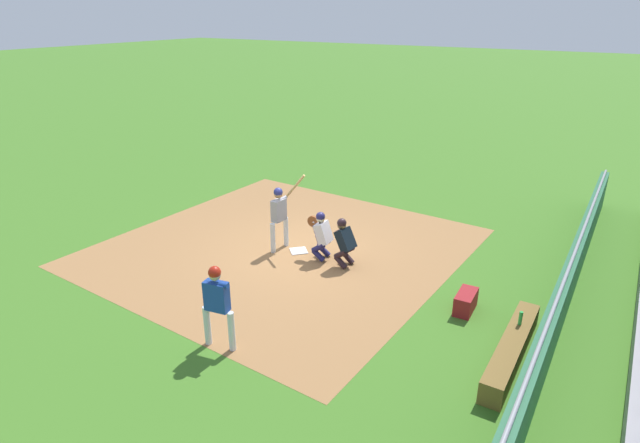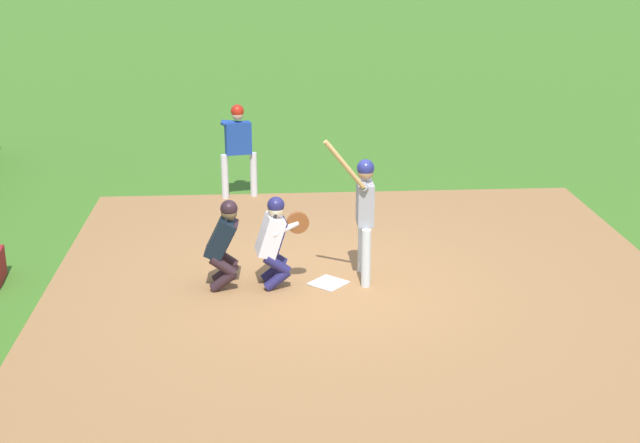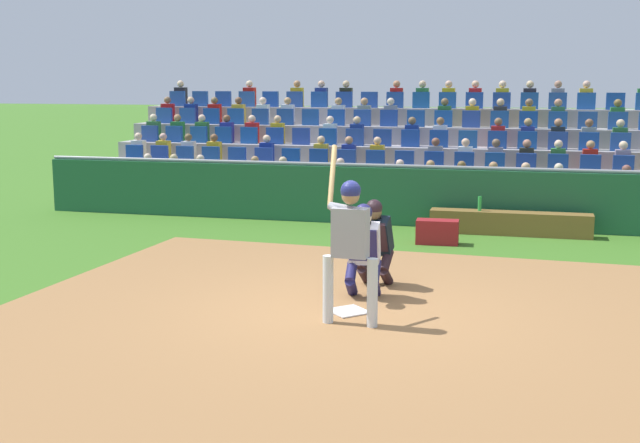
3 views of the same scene
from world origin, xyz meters
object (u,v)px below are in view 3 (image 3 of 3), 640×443
at_px(home_plate_marker, 348,311).
at_px(equipment_duffel_bag, 437,232).
at_px(home_plate_umpire, 375,238).
at_px(water_bottle_on_bench, 480,204).
at_px(catcher_crouching, 363,245).
at_px(dugout_bench, 510,223).
at_px(batter_at_plate, 349,236).

xyz_separation_m(home_plate_marker, equipment_duffel_bag, (-0.59, -4.73, 0.20)).
bearing_deg(home_plate_umpire, water_bottle_on_bench, -104.56).
distance_m(catcher_crouching, dugout_bench, 5.56).
bearing_deg(water_bottle_on_bench, home_plate_marker, 78.18).
bearing_deg(batter_at_plate, equipment_duffel_bag, -95.10).
distance_m(home_plate_umpire, water_bottle_on_bench, 4.68).
height_order(dugout_bench, water_bottle_on_bench, water_bottle_on_bench).
relative_size(batter_at_plate, water_bottle_on_bench, 7.61).
bearing_deg(equipment_duffel_bag, home_plate_umpire, 78.34).
bearing_deg(catcher_crouching, equipment_duffel_bag, -97.97).
xyz_separation_m(water_bottle_on_bench, equipment_duffel_bag, (0.66, 1.23, -0.36)).
distance_m(catcher_crouching, equipment_duffel_bag, 4.06).
bearing_deg(home_plate_marker, equipment_duffel_bag, -97.09).
height_order(water_bottle_on_bench, equipment_duffel_bag, water_bottle_on_bench).
bearing_deg(batter_at_plate, home_plate_marker, -76.73).
distance_m(home_plate_marker, catcher_crouching, 1.03).
height_order(home_plate_marker, equipment_duffel_bag, equipment_duffel_bag).
bearing_deg(batter_at_plate, dugout_bench, -104.76).
height_order(batter_at_plate, dugout_bench, batter_at_plate).
relative_size(home_plate_marker, water_bottle_on_bench, 1.58).
xyz_separation_m(home_plate_marker, batter_at_plate, (-0.12, 0.51, 1.07)).
bearing_deg(catcher_crouching, water_bottle_on_bench, -103.13).
height_order(batter_at_plate, water_bottle_on_bench, batter_at_plate).
relative_size(batter_at_plate, catcher_crouching, 1.62).
distance_m(catcher_crouching, water_bottle_on_bench, 5.37).
relative_size(home_plate_marker, equipment_duffel_bag, 0.59).
distance_m(dugout_bench, water_bottle_on_bench, 0.68).
xyz_separation_m(home_plate_marker, water_bottle_on_bench, (-1.25, -5.96, 0.56)).
xyz_separation_m(catcher_crouching, home_plate_umpire, (-0.04, -0.69, -0.03)).
xyz_separation_m(home_plate_umpire, dugout_bench, (-1.76, -4.54, -0.48)).
bearing_deg(water_bottle_on_bench, batter_at_plate, 80.12).
bearing_deg(catcher_crouching, home_plate_umpire, -93.46).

